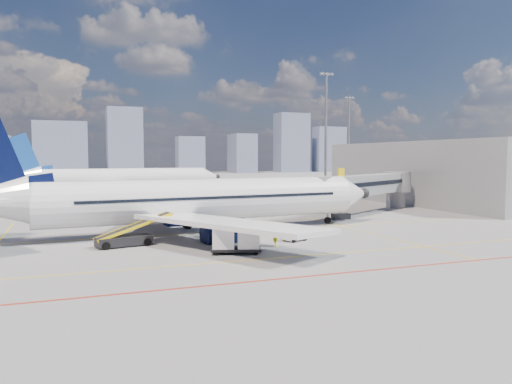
{
  "coord_description": "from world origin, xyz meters",
  "views": [
    {
      "loc": [
        -14.19,
        -39.96,
        7.55
      ],
      "look_at": [
        3.89,
        7.49,
        4.0
      ],
      "focal_mm": 35.0,
      "sensor_mm": 36.0,
      "label": 1
    }
  ],
  "objects_px": {
    "main_aircraft": "(188,201)",
    "second_aircraft": "(118,179)",
    "baggage_tug": "(294,233)",
    "cargo_dolly": "(236,239)",
    "ramp_worker": "(276,235)",
    "belt_loader": "(126,238)"
  },
  "relations": [
    {
      "from": "main_aircraft",
      "to": "second_aircraft",
      "type": "distance_m",
      "value": 53.31
    },
    {
      "from": "baggage_tug",
      "to": "cargo_dolly",
      "type": "relative_size",
      "value": 0.57
    },
    {
      "from": "ramp_worker",
      "to": "belt_loader",
      "type": "bearing_deg",
      "value": 96.05
    },
    {
      "from": "belt_loader",
      "to": "ramp_worker",
      "type": "distance_m",
      "value": 12.73
    },
    {
      "from": "main_aircraft",
      "to": "ramp_worker",
      "type": "relative_size",
      "value": 22.34
    },
    {
      "from": "belt_loader",
      "to": "second_aircraft",
      "type": "bearing_deg",
      "value": 72.81
    },
    {
      "from": "main_aircraft",
      "to": "ramp_worker",
      "type": "bearing_deg",
      "value": -66.84
    },
    {
      "from": "baggage_tug",
      "to": "cargo_dolly",
      "type": "height_order",
      "value": "cargo_dolly"
    },
    {
      "from": "main_aircraft",
      "to": "cargo_dolly",
      "type": "height_order",
      "value": "main_aircraft"
    },
    {
      "from": "main_aircraft",
      "to": "ramp_worker",
      "type": "distance_m",
      "value": 11.42
    },
    {
      "from": "main_aircraft",
      "to": "baggage_tug",
      "type": "xyz_separation_m",
      "value": [
        7.84,
        -7.96,
        -2.51
      ]
    },
    {
      "from": "second_aircraft",
      "to": "cargo_dolly",
      "type": "relative_size",
      "value": 10.03
    },
    {
      "from": "main_aircraft",
      "to": "ramp_worker",
      "type": "height_order",
      "value": "main_aircraft"
    },
    {
      "from": "main_aircraft",
      "to": "cargo_dolly",
      "type": "xyz_separation_m",
      "value": [
        1.08,
        -11.66,
        -2.05
      ]
    },
    {
      "from": "main_aircraft",
      "to": "belt_loader",
      "type": "xyz_separation_m",
      "value": [
        -6.62,
        -5.29,
        -2.51
      ]
    },
    {
      "from": "baggage_tug",
      "to": "second_aircraft",
      "type": "bearing_deg",
      "value": 75.13
    },
    {
      "from": "baggage_tug",
      "to": "cargo_dolly",
      "type": "distance_m",
      "value": 7.72
    },
    {
      "from": "main_aircraft",
      "to": "belt_loader",
      "type": "relative_size",
      "value": 6.46
    },
    {
      "from": "baggage_tug",
      "to": "ramp_worker",
      "type": "bearing_deg",
      "value": -166.94
    },
    {
      "from": "cargo_dolly",
      "to": "main_aircraft",
      "type": "bearing_deg",
      "value": 113.74
    },
    {
      "from": "main_aircraft",
      "to": "baggage_tug",
      "type": "bearing_deg",
      "value": -50.21
    },
    {
      "from": "second_aircraft",
      "to": "belt_loader",
      "type": "relative_size",
      "value": 6.28
    }
  ]
}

